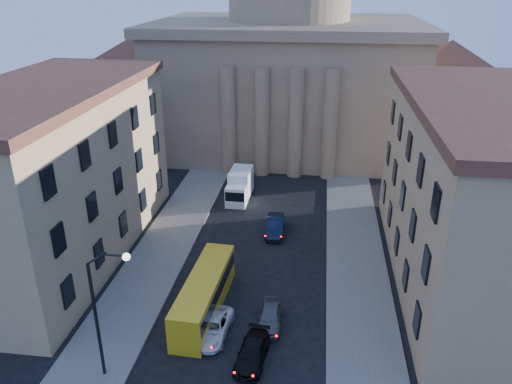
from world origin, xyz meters
TOP-DOWN VIEW (x-y plane):
  - sidewalk_left at (-8.50, 18.00)m, footprint 5.00×60.00m
  - sidewalk_right at (8.50, 18.00)m, footprint 5.00×60.00m
  - church at (0.00, 55.47)m, footprint 68.02×28.76m
  - building_left at (-17.00, 22.00)m, footprint 11.60×26.60m
  - building_right at (17.00, 22.00)m, footprint 11.60×26.60m
  - street_lamp at (-6.97, 8.00)m, footprint 2.62×0.44m
  - car_left_mid at (-1.68, 12.51)m, footprint 2.41×4.70m
  - car_right_mid at (1.32, 10.43)m, footprint 2.16×4.43m
  - car_right_far at (2.07, 14.19)m, footprint 1.67×4.04m
  - car_right_distant at (1.11, 27.67)m, footprint 1.75×4.69m
  - city_bus at (-2.83, 15.14)m, footprint 2.77×9.98m
  - box_truck at (-3.50, 35.15)m, footprint 2.32×5.61m

SIDE VIEW (x-z plane):
  - sidewalk_left at x=-8.50m, z-range 0.00..0.15m
  - sidewalk_right at x=8.50m, z-range 0.00..0.15m
  - car_right_mid at x=1.32m, z-range 0.00..1.24m
  - car_left_mid at x=-1.68m, z-range 0.00..1.27m
  - car_right_far at x=2.07m, z-range 0.00..1.37m
  - car_right_distant at x=1.11m, z-range 0.00..1.53m
  - box_truck at x=-3.50m, z-range -0.08..2.97m
  - city_bus at x=-2.83m, z-range 0.10..2.89m
  - street_lamp at x=-6.97m, z-range 0.87..9.70m
  - building_left at x=-17.00m, z-range 0.07..14.77m
  - building_right at x=17.00m, z-range 0.07..14.77m
  - church at x=0.00m, z-range -6.42..30.18m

